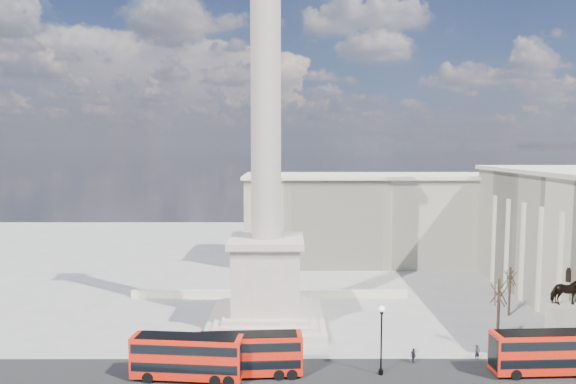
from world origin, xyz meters
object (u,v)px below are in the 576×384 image
Objects in this scene: red_bus_c at (546,352)px; pedestrian_walking at (477,352)px; victorian_lamp at (381,334)px; pedestrian_crossing at (413,356)px; red_bus_b at (188,357)px; equestrian_statue at (566,319)px; nelsons_column at (266,220)px; red_bus_a at (249,354)px.

red_bus_c is 6.48m from pedestrian_walking.
pedestrian_crossing is at bearing 35.05° from victorian_lamp.
red_bus_c is at bearing 7.09° from red_bus_b.
victorian_lamp is 22.47m from equestrian_statue.
red_bus_b is at bearing 81.10° from pedestrian_crossing.
victorian_lamp is at bearing -162.43° from equestrian_statue.
equestrian_statue reaches higher than victorian_lamp.
equestrian_statue reaches higher than red_bus_b.
red_bus_a is at bearing -94.28° from nelsons_column.
pedestrian_walking is at bearing 5.41° from red_bus_a.
red_bus_b is at bearing -114.17° from nelsons_column.
nelsons_column is 31.58× the size of pedestrian_walking.
nelsons_column is 4.78× the size of red_bus_c.
red_bus_a is 1.52× the size of victorian_lamp.
red_bus_b is at bearing -168.97° from equestrian_statue.
red_bus_b is 34.22m from red_bus_c.
victorian_lamp is at bearing -2.39° from red_bus_a.
pedestrian_crossing is at bearing -36.91° from nelsons_column.
nelsons_column reaches higher than red_bus_a.
pedestrian_walking is at bearing 13.99° from red_bus_b.
pedestrian_crossing is (16.39, 2.90, -1.40)m from red_bus_a.
red_bus_c is (28.50, 0.29, 0.03)m from red_bus_a.
equestrian_statue is at bearing -12.62° from nelsons_column.
pedestrian_crossing is (-6.74, -0.74, -0.02)m from pedestrian_walking.
red_bus_c reaches higher than pedestrian_crossing.
victorian_lamp is at bearing 106.86° from pedestrian_crossing.
equestrian_statue reaches higher than red_bus_a.
equestrian_statue is at bearing 8.15° from red_bus_a.
red_bus_a reaches higher than pedestrian_crossing.
red_bus_a is 23.45m from pedestrian_walking.
nelsons_column is 4.71× the size of red_bus_b.
victorian_lamp is (-15.89, -0.04, 1.79)m from red_bus_c.
red_bus_b is 29.20m from pedestrian_walking.
red_bus_c is 6.80× the size of pedestrian_crossing.
nelsons_column is at bearing 137.73° from pedestrian_walking.
pedestrian_walking reaches higher than pedestrian_crossing.
nelsons_column reaches higher than victorian_lamp.
red_bus_b is 1.56× the size of victorian_lamp.
red_bus_a reaches higher than pedestrian_walking.
pedestrian_walking is (10.52, 3.39, -3.20)m from victorian_lamp.
red_bus_b is (-6.79, -15.12, -10.70)m from nelsons_column.
victorian_lamp reaches higher than pedestrian_walking.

